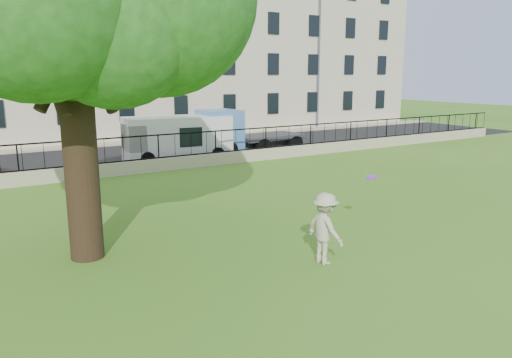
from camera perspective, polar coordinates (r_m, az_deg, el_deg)
ground at (r=13.78m, az=7.64°, el=-7.24°), size 120.00×120.00×0.00m
retaining_wall at (r=23.88m, az=-11.01°, el=1.62°), size 50.00×0.40×0.60m
iron_railing at (r=23.74m, az=-11.09°, el=3.64°), size 50.00×0.05×1.13m
street at (r=28.31m, az=-14.45°, el=2.46°), size 60.00×9.00×0.01m
sidewalk at (r=33.24m, az=-17.22°, el=3.77°), size 60.00×1.40×0.12m
building_row at (r=38.52m, az=-20.16°, el=14.88°), size 56.40×10.40×13.80m
man at (r=12.11m, az=7.89°, el=-5.62°), size 0.70×1.16×1.75m
frisbee at (r=14.24m, az=13.04°, el=0.22°), size 0.34×0.34×0.12m
white_van at (r=26.69m, az=-8.95°, el=4.62°), size 5.69×2.78×2.30m
blue_truck at (r=28.73m, az=-0.66°, el=5.53°), size 6.16×2.43×2.54m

